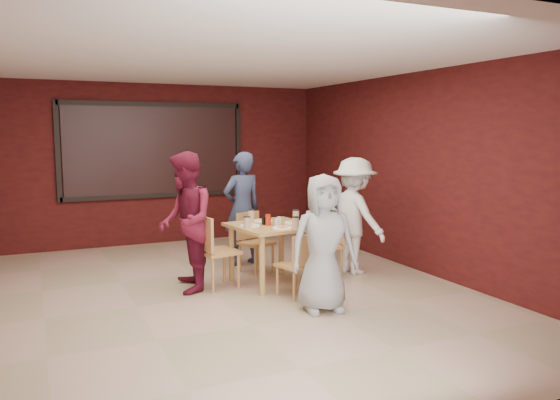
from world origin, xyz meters
name	(u,v)px	position (x,y,z in m)	size (l,w,h in m)	color
floor	(217,296)	(0.00, 0.00, 0.00)	(7.00, 7.00, 0.00)	tan
window_blinds	(154,150)	(0.00, 3.45, 1.65)	(3.00, 0.02, 1.50)	black
dining_table	(272,232)	(0.84, 0.25, 0.68)	(1.12, 1.12, 0.93)	tan
chair_front	(299,262)	(0.87, -0.46, 0.44)	(0.46, 0.46, 0.77)	tan
chair_back	(253,238)	(0.84, 0.94, 0.47)	(0.51, 0.51, 0.83)	tan
chair_left	(213,247)	(0.06, 0.34, 0.53)	(0.52, 0.52, 0.93)	tan
chair_right	(330,241)	(1.70, 0.26, 0.48)	(0.46, 0.46, 0.86)	tan
diner_front	(323,243)	(0.90, -1.00, 0.76)	(0.74, 0.48, 1.52)	#9D9D9D
diner_back	(242,209)	(0.85, 1.38, 0.84)	(0.61, 0.40, 1.68)	#303956
diner_left	(185,222)	(-0.27, 0.38, 0.87)	(0.84, 0.66, 1.73)	maroon
diner_right	(355,216)	(2.10, 0.27, 0.81)	(1.04, 0.60, 1.62)	white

